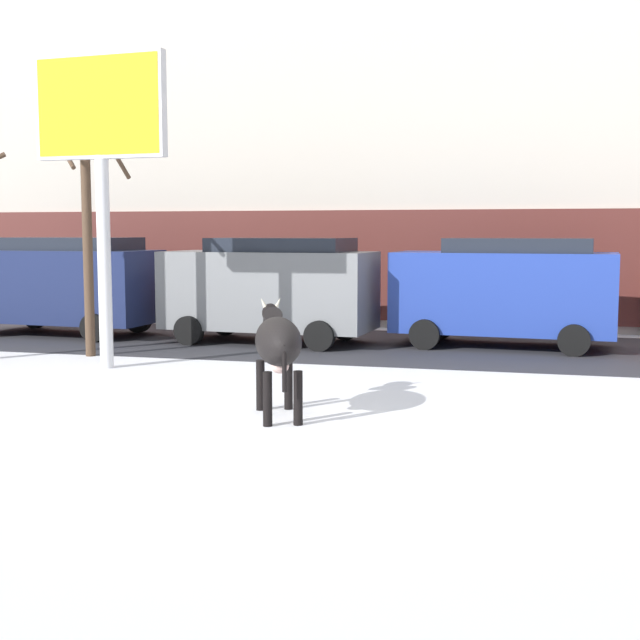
{
  "coord_description": "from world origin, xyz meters",
  "views": [
    {
      "loc": [
        3.22,
        -9.6,
        2.47
      ],
      "look_at": [
        -0.05,
        2.93,
        1.1
      ],
      "focal_mm": 47.34,
      "sensor_mm": 36.0,
      "label": 1
    }
  ],
  "objects_px": {
    "car_blue_van": "(505,289)",
    "billboard": "(100,126)",
    "pedestrian_near_billboard": "(572,298)",
    "cow_black": "(278,343)",
    "car_navy_van": "(63,283)",
    "car_grey_van": "(270,287)",
    "bare_tree_right_lot": "(87,212)"
  },
  "relations": [
    {
      "from": "car_blue_van",
      "to": "billboard",
      "type": "bearing_deg",
      "value": -145.74
    },
    {
      "from": "pedestrian_near_billboard",
      "to": "cow_black",
      "type": "bearing_deg",
      "value": -111.43
    },
    {
      "from": "billboard",
      "to": "car_navy_van",
      "type": "distance_m",
      "value": 6.23
    },
    {
      "from": "car_grey_van",
      "to": "car_blue_van",
      "type": "xyz_separation_m",
      "value": [
        5.05,
        0.6,
        0.0
      ]
    },
    {
      "from": "bare_tree_right_lot",
      "to": "cow_black",
      "type": "bearing_deg",
      "value": -39.27
    },
    {
      "from": "car_blue_van",
      "to": "car_navy_van",
      "type": "bearing_deg",
      "value": -177.43
    },
    {
      "from": "car_navy_van",
      "to": "car_blue_van",
      "type": "bearing_deg",
      "value": 2.57
    },
    {
      "from": "car_navy_van",
      "to": "car_blue_van",
      "type": "xyz_separation_m",
      "value": [
        10.28,
        0.46,
        0.0
      ]
    },
    {
      "from": "car_grey_van",
      "to": "bare_tree_right_lot",
      "type": "relative_size",
      "value": 0.87
    },
    {
      "from": "billboard",
      "to": "pedestrian_near_billboard",
      "type": "height_order",
      "value": "billboard"
    },
    {
      "from": "car_blue_van",
      "to": "pedestrian_near_billboard",
      "type": "distance_m",
      "value": 3.15
    },
    {
      "from": "car_navy_van",
      "to": "car_blue_van",
      "type": "height_order",
      "value": "same"
    },
    {
      "from": "cow_black",
      "to": "pedestrian_near_billboard",
      "type": "bearing_deg",
      "value": 68.57
    },
    {
      "from": "car_navy_van",
      "to": "car_grey_van",
      "type": "height_order",
      "value": "same"
    },
    {
      "from": "pedestrian_near_billboard",
      "to": "bare_tree_right_lot",
      "type": "height_order",
      "value": "bare_tree_right_lot"
    },
    {
      "from": "billboard",
      "to": "car_grey_van",
      "type": "height_order",
      "value": "billboard"
    },
    {
      "from": "billboard",
      "to": "pedestrian_near_billboard",
      "type": "bearing_deg",
      "value": 41.75
    },
    {
      "from": "billboard",
      "to": "car_blue_van",
      "type": "bearing_deg",
      "value": 34.26
    },
    {
      "from": "pedestrian_near_billboard",
      "to": "bare_tree_right_lot",
      "type": "bearing_deg",
      "value": -146.43
    },
    {
      "from": "billboard",
      "to": "pedestrian_near_billboard",
      "type": "distance_m",
      "value": 11.66
    },
    {
      "from": "car_grey_van",
      "to": "bare_tree_right_lot",
      "type": "xyz_separation_m",
      "value": [
        -2.81,
        -2.83,
        1.59
      ]
    },
    {
      "from": "car_grey_van",
      "to": "car_blue_van",
      "type": "bearing_deg",
      "value": 6.78
    },
    {
      "from": "billboard",
      "to": "car_navy_van",
      "type": "bearing_deg",
      "value": 129.28
    },
    {
      "from": "car_navy_van",
      "to": "pedestrian_near_billboard",
      "type": "xyz_separation_m",
      "value": [
        11.75,
        3.22,
        -0.36
      ]
    },
    {
      "from": "cow_black",
      "to": "car_grey_van",
      "type": "bearing_deg",
      "value": 108.77
    },
    {
      "from": "cow_black",
      "to": "car_grey_van",
      "type": "relative_size",
      "value": 0.4
    },
    {
      "from": "billboard",
      "to": "bare_tree_right_lot",
      "type": "distance_m",
      "value": 2.17
    },
    {
      "from": "cow_black",
      "to": "billboard",
      "type": "bearing_deg",
      "value": 144.17
    },
    {
      "from": "cow_black",
      "to": "car_blue_van",
      "type": "xyz_separation_m",
      "value": [
        2.63,
        7.7,
        0.25
      ]
    },
    {
      "from": "car_navy_van",
      "to": "pedestrian_near_billboard",
      "type": "distance_m",
      "value": 12.19
    },
    {
      "from": "cow_black",
      "to": "pedestrian_near_billboard",
      "type": "distance_m",
      "value": 11.24
    },
    {
      "from": "car_navy_van",
      "to": "bare_tree_right_lot",
      "type": "height_order",
      "value": "bare_tree_right_lot"
    }
  ]
}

